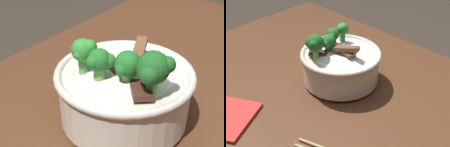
# 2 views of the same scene
# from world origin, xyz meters

# --- Properties ---
(dining_table) EXTENTS (1.14, 0.84, 0.80)m
(dining_table) POSITION_xyz_m (0.00, 0.00, 0.68)
(dining_table) COLOR #56331E
(dining_table) RESTS_ON ground
(rice_bowl) EXTENTS (0.21, 0.21, 0.15)m
(rice_bowl) POSITION_xyz_m (0.07, -0.10, 0.86)
(rice_bowl) COLOR silver
(rice_bowl) RESTS_ON dining_table
(folded_napkin) EXTENTS (0.16, 0.18, 0.01)m
(folded_napkin) POSITION_xyz_m (0.15, 0.20, 0.80)
(folded_napkin) COLOR red
(folded_napkin) RESTS_ON dining_table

